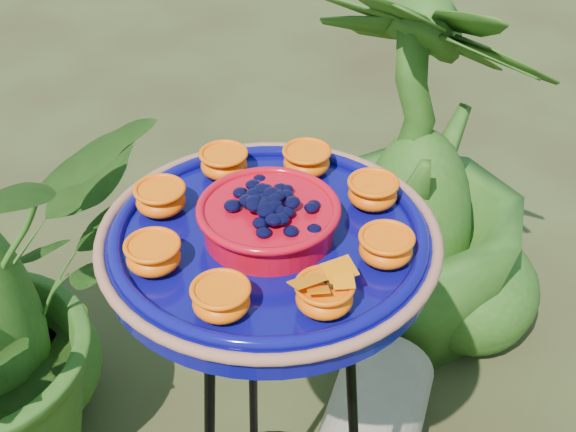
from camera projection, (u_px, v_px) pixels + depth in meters
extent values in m
torus|color=black|center=(269.00, 264.00, 1.10)|extent=(0.30, 0.30, 0.02)
cylinder|color=black|center=(253.00, 396.00, 1.46)|extent=(0.03, 0.09, 0.86)
cylinder|color=#0A0863|center=(269.00, 246.00, 1.08)|extent=(0.52, 0.52, 0.04)
torus|color=#966043|center=(269.00, 236.00, 1.07)|extent=(0.46, 0.46, 0.02)
torus|color=#0A0863|center=(269.00, 233.00, 1.07)|extent=(0.43, 0.43, 0.02)
cylinder|color=red|center=(269.00, 222.00, 1.05)|extent=(0.20, 0.20, 0.04)
torus|color=red|center=(268.00, 209.00, 1.04)|extent=(0.19, 0.19, 0.01)
ellipsoid|color=black|center=(268.00, 205.00, 1.04)|extent=(0.15, 0.15, 0.03)
ellipsoid|color=#FF5D02|center=(373.00, 195.00, 1.11)|extent=(0.07, 0.07, 0.03)
cylinder|color=orange|center=(373.00, 184.00, 1.10)|extent=(0.06, 0.06, 0.01)
ellipsoid|color=#FF5D02|center=(307.00, 163.00, 1.18)|extent=(0.07, 0.07, 0.03)
cylinder|color=orange|center=(307.00, 153.00, 1.17)|extent=(0.06, 0.06, 0.01)
ellipsoid|color=#FF5D02|center=(224.00, 165.00, 1.17)|extent=(0.07, 0.07, 0.03)
cylinder|color=orange|center=(223.00, 155.00, 1.16)|extent=(0.06, 0.06, 0.01)
ellipsoid|color=#FF5D02|center=(161.00, 201.00, 1.10)|extent=(0.07, 0.07, 0.03)
cylinder|color=orange|center=(160.00, 191.00, 1.09)|extent=(0.06, 0.06, 0.01)
ellipsoid|color=#FF5D02|center=(154.00, 258.00, 1.00)|extent=(0.07, 0.07, 0.03)
cylinder|color=orange|center=(152.00, 247.00, 0.99)|extent=(0.06, 0.06, 0.01)
ellipsoid|color=#FF5D02|center=(221.00, 302.00, 0.94)|extent=(0.07, 0.07, 0.03)
cylinder|color=orange|center=(220.00, 291.00, 0.93)|extent=(0.06, 0.06, 0.01)
ellipsoid|color=#FF5D02|center=(324.00, 298.00, 0.94)|extent=(0.07, 0.07, 0.03)
cylinder|color=orange|center=(325.00, 287.00, 0.93)|extent=(0.06, 0.06, 0.01)
ellipsoid|color=#FF5D02|center=(386.00, 250.00, 1.01)|extent=(0.07, 0.07, 0.03)
cylinder|color=orange|center=(387.00, 239.00, 1.00)|extent=(0.06, 0.06, 0.01)
cylinder|color=black|center=(325.00, 281.00, 0.93)|extent=(0.01, 0.03, 0.00)
cube|color=orange|center=(307.00, 281.00, 0.92)|extent=(0.04, 0.03, 0.01)
cube|color=orange|center=(340.00, 269.00, 0.93)|extent=(0.04, 0.03, 0.01)
imported|color=#234B14|center=(420.00, 172.00, 1.93)|extent=(0.77, 0.77, 1.00)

